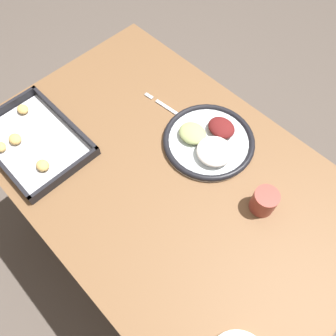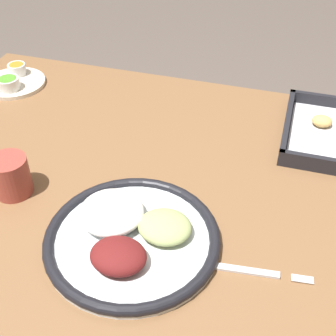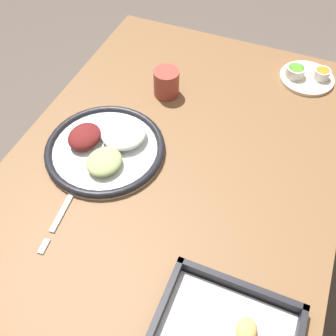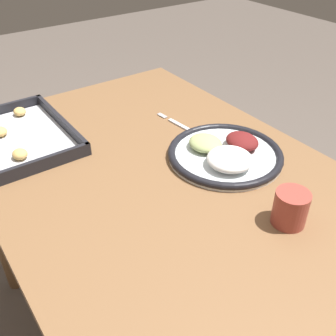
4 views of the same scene
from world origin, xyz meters
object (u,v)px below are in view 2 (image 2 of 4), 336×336
(saucer_plate, at_px, (13,81))
(drinking_cup, at_px, (11,176))
(dinner_plate, at_px, (131,236))
(fork, at_px, (237,269))

(saucer_plate, xyz_separation_m, drinking_cup, (0.21, -0.36, 0.03))
(dinner_plate, relative_size, fork, 1.38)
(fork, relative_size, drinking_cup, 2.81)
(dinner_plate, bearing_deg, saucer_plate, 138.72)
(fork, bearing_deg, dinner_plate, 171.49)
(dinner_plate, relative_size, drinking_cup, 3.89)
(fork, height_order, saucer_plate, saucer_plate)
(dinner_plate, distance_m, fork, 0.19)
(dinner_plate, bearing_deg, drinking_cup, 167.62)
(fork, xyz_separation_m, saucer_plate, (-0.66, 0.42, 0.01))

